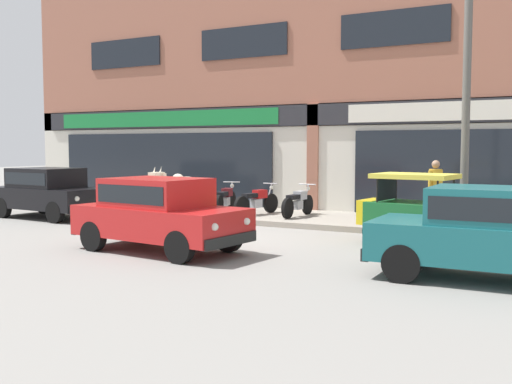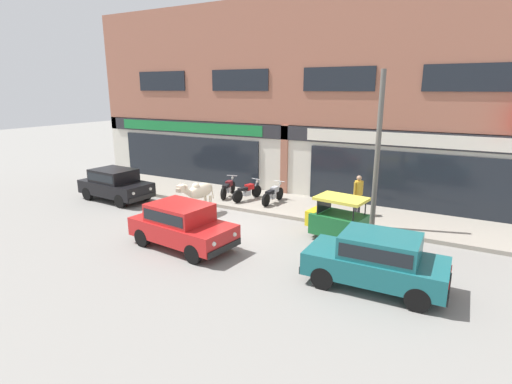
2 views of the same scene
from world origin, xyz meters
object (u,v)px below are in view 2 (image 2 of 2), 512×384
at_px(utility_pole, 378,152).
at_px(motorcycle_2, 273,194).
at_px(car_2, 182,223).
at_px(motorcycle_0, 228,188).
at_px(auto_rickshaw, 337,221).
at_px(pedestrian, 358,191).
at_px(car_0, 377,258).
at_px(car_1, 115,183).
at_px(motorcycle_1, 247,191).
at_px(cow, 199,191).

bearing_deg(utility_pole, motorcycle_2, 166.73).
relative_size(car_2, motorcycle_0, 2.10).
xyz_separation_m(auto_rickshaw, motorcycle_0, (-6.06, 2.55, -0.13)).
bearing_deg(pedestrian, car_0, -70.24).
height_order(car_0, car_1, same).
relative_size(car_1, utility_pole, 0.67).
height_order(motorcycle_0, motorcycle_2, same).
distance_m(motorcycle_1, utility_pole, 6.36).
distance_m(car_2, motorcycle_2, 5.68).
distance_m(car_1, car_2, 7.02).
relative_size(cow, motorcycle_1, 1.21).
distance_m(cow, utility_pole, 7.06).
xyz_separation_m(car_1, motorcycle_2, (6.82, 2.66, -0.28)).
height_order(car_2, pedestrian, pedestrian).
distance_m(car_0, motorcycle_0, 9.67).
height_order(car_0, car_2, same).
xyz_separation_m(cow, motorcycle_1, (0.79, 2.53, -0.47)).
relative_size(auto_rickshaw, motorcycle_0, 1.16).
bearing_deg(cow, auto_rickshaw, 0.94).
height_order(car_2, auto_rickshaw, auto_rickshaw).
distance_m(car_0, motorcycle_2, 7.83).
xyz_separation_m(cow, utility_pole, (6.61, 1.56, 1.91)).
relative_size(motorcycle_2, pedestrian, 1.13).
bearing_deg(car_0, car_1, 167.71).
relative_size(cow, motorcycle_2, 1.19).
height_order(car_1, utility_pole, utility_pole).
xyz_separation_m(motorcycle_0, motorcycle_2, (2.35, 0.00, 0.00)).
distance_m(car_0, motorcycle_1, 8.70).
xyz_separation_m(car_2, motorcycle_2, (0.47, 5.66, -0.28)).
bearing_deg(motorcycle_0, motorcycle_2, 0.04).
relative_size(car_2, pedestrian, 2.34).
xyz_separation_m(car_2, motorcycle_1, (-0.77, 5.54, -0.28)).
height_order(auto_rickshaw, motorcycle_1, auto_rickshaw).
distance_m(cow, car_0, 8.18).
bearing_deg(car_0, motorcycle_1, 142.69).
bearing_deg(utility_pole, car_0, -75.72).
distance_m(car_0, car_2, 6.16).
xyz_separation_m(cow, pedestrian, (5.74, 2.73, 0.13)).
height_order(cow, auto_rickshaw, cow).
relative_size(car_2, motorcycle_2, 2.06).
height_order(pedestrian, utility_pole, utility_pole).
bearing_deg(motorcycle_2, utility_pole, -13.27).
bearing_deg(car_2, car_0, 2.52).
distance_m(motorcycle_0, utility_pole, 7.41).
relative_size(motorcycle_0, pedestrian, 1.11).
bearing_deg(motorcycle_2, motorcycle_1, -174.73).
bearing_deg(pedestrian, car_2, -126.08).
xyz_separation_m(car_0, car_2, (-6.15, -0.27, 0.00)).
xyz_separation_m(motorcycle_0, utility_pole, (6.93, -1.08, 2.38)).
distance_m(motorcycle_0, motorcycle_1, 1.11).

